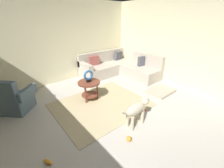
{
  "coord_description": "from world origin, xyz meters",
  "views": [
    {
      "loc": [
        -1.71,
        -1.99,
        2.1
      ],
      "look_at": [
        0.45,
        0.6,
        0.55
      ],
      "focal_mm": 23.15,
      "sensor_mm": 36.0,
      "label": 1
    }
  ],
  "objects_px": {
    "torus_sculpture": "(88,76)",
    "dog_toy_rope": "(143,111)",
    "armchair": "(14,100)",
    "dog": "(137,109)",
    "side_table": "(89,86)",
    "sectional_couch": "(119,68)",
    "dog_bed_mat": "(161,91)",
    "dog_toy_ball": "(129,139)",
    "dog_toy_bone": "(48,162)"
  },
  "relations": [
    {
      "from": "dog_toy_ball",
      "to": "dog_toy_bone",
      "type": "bearing_deg",
      "value": 159.19
    },
    {
      "from": "armchair",
      "to": "dog",
      "type": "xyz_separation_m",
      "value": [
        1.89,
        -2.2,
        0.05
      ]
    },
    {
      "from": "dog_toy_rope",
      "to": "dog_toy_bone",
      "type": "bearing_deg",
      "value": 177.44
    },
    {
      "from": "torus_sculpture",
      "to": "dog_toy_ball",
      "type": "distance_m",
      "value": 1.91
    },
    {
      "from": "side_table",
      "to": "sectional_couch",
      "type": "bearing_deg",
      "value": 24.9
    },
    {
      "from": "dog_bed_mat",
      "to": "dog_toy_ball",
      "type": "height_order",
      "value": "dog_toy_ball"
    },
    {
      "from": "torus_sculpture",
      "to": "dog_toy_bone",
      "type": "distance_m",
      "value": 2.13
    },
    {
      "from": "sectional_couch",
      "to": "torus_sculpture",
      "type": "relative_size",
      "value": 6.9
    },
    {
      "from": "sectional_couch",
      "to": "armchair",
      "type": "relative_size",
      "value": 2.27
    },
    {
      "from": "side_table",
      "to": "dog_toy_bone",
      "type": "height_order",
      "value": "side_table"
    },
    {
      "from": "sectional_couch",
      "to": "dog",
      "type": "distance_m",
      "value": 2.97
    },
    {
      "from": "sectional_couch",
      "to": "dog_bed_mat",
      "type": "height_order",
      "value": "sectional_couch"
    },
    {
      "from": "dog_toy_rope",
      "to": "torus_sculpture",
      "type": "bearing_deg",
      "value": 115.91
    },
    {
      "from": "dog_toy_ball",
      "to": "dog",
      "type": "bearing_deg",
      "value": 27.11
    },
    {
      "from": "dog_bed_mat",
      "to": "dog_toy_rope",
      "type": "xyz_separation_m",
      "value": [
        -1.24,
        -0.33,
        -0.02
      ]
    },
    {
      "from": "sectional_couch",
      "to": "armchair",
      "type": "distance_m",
      "value": 3.61
    },
    {
      "from": "armchair",
      "to": "dog_toy_bone",
      "type": "bearing_deg",
      "value": -42.02
    },
    {
      "from": "torus_sculpture",
      "to": "dog_toy_ball",
      "type": "relative_size",
      "value": 3.25
    },
    {
      "from": "side_table",
      "to": "armchair",
      "type": "bearing_deg",
      "value": 158.53
    },
    {
      "from": "armchair",
      "to": "dog_bed_mat",
      "type": "height_order",
      "value": "armchair"
    },
    {
      "from": "armchair",
      "to": "side_table",
      "type": "distance_m",
      "value": 1.81
    },
    {
      "from": "sectional_couch",
      "to": "dog_bed_mat",
      "type": "relative_size",
      "value": 2.81
    },
    {
      "from": "armchair",
      "to": "dog_bed_mat",
      "type": "relative_size",
      "value": 1.24
    },
    {
      "from": "dog_bed_mat",
      "to": "dog",
      "type": "bearing_deg",
      "value": -163.93
    },
    {
      "from": "sectional_couch",
      "to": "dog_toy_bone",
      "type": "xyz_separation_m",
      "value": [
        -3.49,
        -2.16,
        -0.26
      ]
    },
    {
      "from": "dog",
      "to": "dog_toy_bone",
      "type": "height_order",
      "value": "dog"
    },
    {
      "from": "dog_bed_mat",
      "to": "dog_toy_ball",
      "type": "relative_size",
      "value": 7.98
    },
    {
      "from": "sectional_couch",
      "to": "dog_toy_rope",
      "type": "relative_size",
      "value": 15.92
    },
    {
      "from": "armchair",
      "to": "torus_sculpture",
      "type": "bearing_deg",
      "value": 23.15
    },
    {
      "from": "dog",
      "to": "armchair",
      "type": "bearing_deg",
      "value": -139.83
    },
    {
      "from": "torus_sculpture",
      "to": "dog_toy_rope",
      "type": "xyz_separation_m",
      "value": [
        0.67,
        -1.37,
        -0.69
      ]
    },
    {
      "from": "side_table",
      "to": "dog_toy_rope",
      "type": "bearing_deg",
      "value": -64.09
    },
    {
      "from": "armchair",
      "to": "dog_toy_ball",
      "type": "bearing_deg",
      "value": -14.97
    },
    {
      "from": "sectional_couch",
      "to": "dog",
      "type": "height_order",
      "value": "sectional_couch"
    },
    {
      "from": "dog_toy_ball",
      "to": "dog_toy_bone",
      "type": "distance_m",
      "value": 1.41
    },
    {
      "from": "side_table",
      "to": "dog_toy_bone",
      "type": "xyz_separation_m",
      "value": [
        -1.57,
        -1.27,
        -0.39
      ]
    },
    {
      "from": "dog_toy_ball",
      "to": "dog_toy_bone",
      "type": "relative_size",
      "value": 0.56
    },
    {
      "from": "armchair",
      "to": "dog",
      "type": "bearing_deg",
      "value": -4.66
    },
    {
      "from": "dog_bed_mat",
      "to": "dog_toy_bone",
      "type": "relative_size",
      "value": 4.44
    },
    {
      "from": "side_table",
      "to": "dog_toy_bone",
      "type": "bearing_deg",
      "value": -141.02
    },
    {
      "from": "sectional_couch",
      "to": "side_table",
      "type": "bearing_deg",
      "value": -155.1
    },
    {
      "from": "torus_sculpture",
      "to": "dog",
      "type": "distance_m",
      "value": 1.58
    },
    {
      "from": "torus_sculpture",
      "to": "dog",
      "type": "relative_size",
      "value": 0.38
    },
    {
      "from": "sectional_couch",
      "to": "dog_toy_bone",
      "type": "distance_m",
      "value": 4.11
    },
    {
      "from": "dog_toy_ball",
      "to": "dog_toy_bone",
      "type": "height_order",
      "value": "dog_toy_ball"
    },
    {
      "from": "side_table",
      "to": "dog_toy_rope",
      "type": "height_order",
      "value": "side_table"
    },
    {
      "from": "dog_toy_ball",
      "to": "dog_toy_rope",
      "type": "bearing_deg",
      "value": 23.41
    },
    {
      "from": "dog_bed_mat",
      "to": "dog_toy_bone",
      "type": "height_order",
      "value": "dog_bed_mat"
    },
    {
      "from": "armchair",
      "to": "dog",
      "type": "relative_size",
      "value": 1.17
    },
    {
      "from": "sectional_couch",
      "to": "side_table",
      "type": "relative_size",
      "value": 3.75
    }
  ]
}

